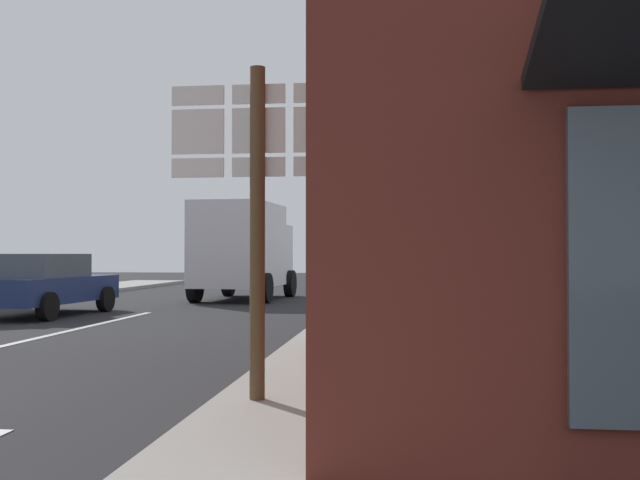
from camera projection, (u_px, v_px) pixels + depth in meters
The scene contains 7 objects.
ground_plane at pixel (118, 320), 16.30m from camera, with size 80.00×80.00×0.00m, color #232326.
sidewalk_right at pixel (381, 329), 13.63m from camera, with size 2.63×44.00×0.14m, color gray.
lane_centre_stripe at pixel (25, 341), 12.33m from camera, with size 0.16×12.00×0.01m, color silver.
sedan_far at pixel (43, 284), 17.43m from camera, with size 2.18×4.30×1.47m.
delivery_truck at pixel (244, 248), 23.51m from camera, with size 2.73×5.12×3.05m.
route_sign_post at pixel (258, 196), 6.78m from camera, with size 1.66×0.14×3.20m.
traffic_light_near_right at pixel (342, 212), 17.06m from camera, with size 0.30×0.49×3.30m.
Camera 1 is at (6.37, -5.70, 1.48)m, focal length 41.26 mm.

